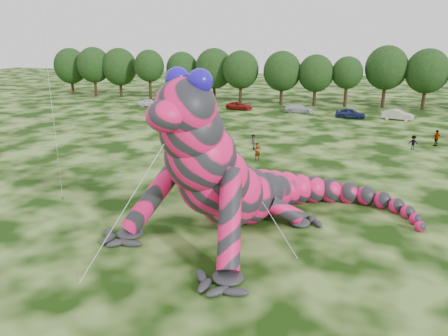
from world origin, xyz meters
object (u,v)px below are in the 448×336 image
tree_5 (214,75)px  car_5 (398,115)px  tree_10 (386,77)px  car_2 (240,106)px  tree_9 (347,82)px  spectator_4 (208,119)px  spectator_0 (258,151)px  inflatable_gecko (245,146)px  tree_8 (315,81)px  tree_7 (282,78)px  car_1 (187,106)px  car_3 (299,109)px  tree_4 (182,76)px  tree_6 (241,77)px  tree_3 (150,75)px  tree_2 (120,73)px  tree_0 (71,71)px  spectator_1 (253,142)px  flying_kite (40,7)px  car_0 (150,103)px  spectator_3 (437,138)px  tree_11 (426,79)px  tree_1 (94,72)px  car_4 (350,113)px  spectator_2 (413,143)px

tree_5 → car_5: bearing=-19.3°
tree_10 → car_2: bearing=-159.8°
tree_9 → spectator_4: bearing=-131.8°
spectator_0 → inflatable_gecko: bearing=-117.6°
tree_8 → car_2: 14.34m
inflatable_gecko → spectator_0: (-2.05, 15.02, -4.44)m
tree_7 → car_1: tree_7 is taller
car_3 → tree_4: bearing=71.0°
tree_6 → tree_10: 25.03m
tree_5 → tree_6: tree_5 is taller
tree_3 → car_5: 45.74m
inflatable_gecko → tree_7: 51.68m
tree_2 → spectator_0: bearing=-46.9°
tree_0 → car_3: 49.65m
car_5 → spectator_1: spectator_1 is taller
flying_kite → tree_8: flying_kite is taller
tree_0 → car_0: (22.39, -10.43, -4.09)m
tree_0 → car_1: 32.94m
tree_10 → spectator_3: 27.65m
tree_2 → tree_11: 56.81m
tree_0 → tree_4: tree_0 is taller
tree_0 → tree_3: tree_0 is taller
tree_3 → car_3: (29.68, -7.55, -4.05)m
flying_kite → tree_3: flying_kite is taller
tree_4 → tree_11: tree_11 is taller
tree_9 → tree_11: tree_11 is taller
car_0 → tree_3: bearing=21.6°
tree_10 → car_0: bearing=-166.1°
inflatable_gecko → tree_5: 56.05m
tree_1 → car_4: bearing=-12.6°
car_1 → car_4: (26.36, 0.11, 0.05)m
spectator_1 → inflatable_gecko: bearing=-19.1°
tree_8 → spectator_3: (15.68, -25.42, -3.54)m
spectator_3 → car_4: bearing=-90.1°
tree_3 → spectator_4: size_ratio=5.87×
flying_kite → car_3: bearing=76.3°
car_1 → flying_kite: bearing=-178.6°
tree_2 → tree_3: 7.50m
tree_6 → car_3: tree_6 is taller
tree_3 → spectator_2: 52.59m
tree_7 → tree_11: (23.87, 1.39, 0.30)m
tree_7 → car_1: bearing=-144.7°
tree_3 → tree_10: size_ratio=0.90×
car_1 → tree_0: bearing=59.9°
flying_kite → spectator_2: bearing=45.4°
car_0 → car_1: size_ratio=0.91×
car_4 → spectator_2: bearing=-155.1°
car_3 → spectator_2: size_ratio=2.91×
tree_8 → tree_9: size_ratio=1.03×
flying_kite → inflatable_gecko: bearing=12.4°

